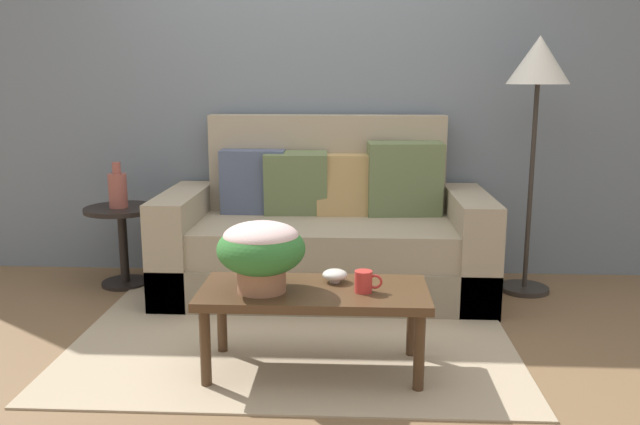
{
  "coord_description": "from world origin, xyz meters",
  "views": [
    {
      "loc": [
        0.3,
        -3.33,
        1.35
      ],
      "look_at": [
        0.13,
        0.11,
        0.65
      ],
      "focal_mm": 36.85,
      "sensor_mm": 36.0,
      "label": 1
    }
  ],
  "objects_px": {
    "couch": "(326,237)",
    "potted_plant": "(261,249)",
    "snack_bowl": "(335,275)",
    "coffee_table": "(314,299)",
    "table_vase": "(118,189)",
    "floor_lamp": "(538,79)",
    "side_table": "(123,231)",
    "coffee_mug": "(364,282)"
  },
  "relations": [
    {
      "from": "side_table",
      "to": "snack_bowl",
      "type": "height_order",
      "value": "side_table"
    },
    {
      "from": "floor_lamp",
      "to": "snack_bowl",
      "type": "height_order",
      "value": "floor_lamp"
    },
    {
      "from": "couch",
      "to": "table_vase",
      "type": "bearing_deg",
      "value": 179.3
    },
    {
      "from": "coffee_table",
      "to": "potted_plant",
      "type": "height_order",
      "value": "potted_plant"
    },
    {
      "from": "snack_bowl",
      "to": "coffee_table",
      "type": "bearing_deg",
      "value": -133.02
    },
    {
      "from": "side_table",
      "to": "potted_plant",
      "type": "distance_m",
      "value": 1.72
    },
    {
      "from": "potted_plant",
      "to": "couch",
      "type": "bearing_deg",
      "value": 79.3
    },
    {
      "from": "snack_bowl",
      "to": "couch",
      "type": "bearing_deg",
      "value": 94.6
    },
    {
      "from": "coffee_mug",
      "to": "floor_lamp",
      "type": "bearing_deg",
      "value": 50.53
    },
    {
      "from": "side_table",
      "to": "potted_plant",
      "type": "bearing_deg",
      "value": -49.63
    },
    {
      "from": "couch",
      "to": "potted_plant",
      "type": "bearing_deg",
      "value": -100.7
    },
    {
      "from": "couch",
      "to": "potted_plant",
      "type": "relative_size",
      "value": 5.11
    },
    {
      "from": "side_table",
      "to": "table_vase",
      "type": "xyz_separation_m",
      "value": [
        -0.01,
        -0.02,
        0.28
      ]
    },
    {
      "from": "floor_lamp",
      "to": "potted_plant",
      "type": "distance_m",
      "value": 2.14
    },
    {
      "from": "potted_plant",
      "to": "coffee_mug",
      "type": "height_order",
      "value": "potted_plant"
    },
    {
      "from": "couch",
      "to": "floor_lamp",
      "type": "distance_m",
      "value": 1.63
    },
    {
      "from": "couch",
      "to": "potted_plant",
      "type": "distance_m",
      "value": 1.31
    },
    {
      "from": "table_vase",
      "to": "side_table",
      "type": "bearing_deg",
      "value": 70.14
    },
    {
      "from": "couch",
      "to": "side_table",
      "type": "distance_m",
      "value": 1.34
    },
    {
      "from": "snack_bowl",
      "to": "side_table",
      "type": "bearing_deg",
      "value": 141.19
    },
    {
      "from": "coffee_table",
      "to": "coffee_mug",
      "type": "height_order",
      "value": "coffee_mug"
    },
    {
      "from": "table_vase",
      "to": "couch",
      "type": "bearing_deg",
      "value": -0.7
    },
    {
      "from": "snack_bowl",
      "to": "table_vase",
      "type": "distance_m",
      "value": 1.84
    },
    {
      "from": "side_table",
      "to": "coffee_mug",
      "type": "distance_m",
      "value": 2.03
    },
    {
      "from": "side_table",
      "to": "floor_lamp",
      "type": "xyz_separation_m",
      "value": [
        2.63,
        0.0,
        0.98
      ]
    },
    {
      "from": "snack_bowl",
      "to": "floor_lamp",
      "type": "bearing_deg",
      "value": 43.81
    },
    {
      "from": "coffee_table",
      "to": "side_table",
      "type": "height_order",
      "value": "side_table"
    },
    {
      "from": "potted_plant",
      "to": "side_table",
      "type": "bearing_deg",
      "value": 130.37
    },
    {
      "from": "potted_plant",
      "to": "table_vase",
      "type": "height_order",
      "value": "table_vase"
    },
    {
      "from": "couch",
      "to": "coffee_mug",
      "type": "height_order",
      "value": "couch"
    },
    {
      "from": "coffee_table",
      "to": "table_vase",
      "type": "relative_size",
      "value": 3.54
    },
    {
      "from": "couch",
      "to": "snack_bowl",
      "type": "height_order",
      "value": "couch"
    },
    {
      "from": "couch",
      "to": "coffee_table",
      "type": "height_order",
      "value": "couch"
    },
    {
      "from": "side_table",
      "to": "snack_bowl",
      "type": "xyz_separation_m",
      "value": [
        1.43,
        -1.15,
        0.07
      ]
    },
    {
      "from": "coffee_mug",
      "to": "couch",
      "type": "bearing_deg",
      "value": 100.24
    },
    {
      "from": "potted_plant",
      "to": "snack_bowl",
      "type": "bearing_deg",
      "value": 24.03
    },
    {
      "from": "coffee_table",
      "to": "table_vase",
      "type": "height_order",
      "value": "table_vase"
    },
    {
      "from": "side_table",
      "to": "coffee_mug",
      "type": "relative_size",
      "value": 4.18
    },
    {
      "from": "coffee_table",
      "to": "table_vase",
      "type": "distance_m",
      "value": 1.84
    },
    {
      "from": "coffee_table",
      "to": "potted_plant",
      "type": "relative_size",
      "value": 2.63
    },
    {
      "from": "couch",
      "to": "side_table",
      "type": "height_order",
      "value": "couch"
    },
    {
      "from": "coffee_table",
      "to": "side_table",
      "type": "xyz_separation_m",
      "value": [
        -1.33,
        1.25,
        0.01
      ]
    }
  ]
}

